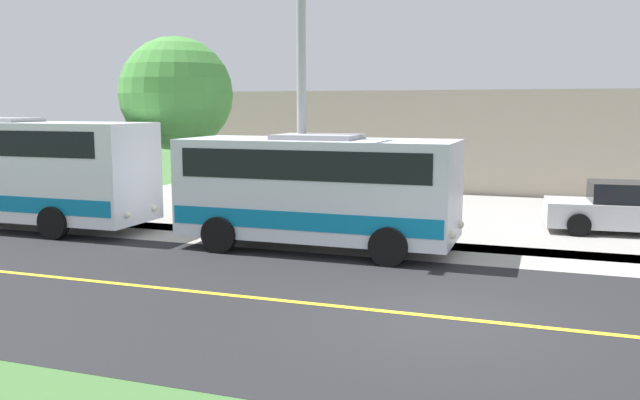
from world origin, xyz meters
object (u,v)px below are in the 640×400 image
Objects in this scene: street_light_pole at (300,86)px; tree_curbside at (176,95)px; shuttle_bus_front at (318,186)px; commercial_building at (476,137)px; parked_car_near at (629,209)px.

tree_curbside is (-2.53, -5.12, -0.14)m from street_light_pole.
commercial_building is (-16.83, 2.07, 0.53)m from shuttle_bus_front.
street_light_pole is at bearing -116.50° from shuttle_bus_front.
street_light_pole reaches higher than shuttle_bus_front.
street_light_pole is at bearing -9.15° from commercial_building.
parked_car_near is at bearing 119.11° from street_light_pole.
tree_curbside is (-2.83, -5.72, 2.35)m from shuttle_bus_front.
shuttle_bus_front is 9.11m from parked_car_near.
street_light_pole is 5.71m from tree_curbside.
commercial_building is at bearing 170.85° from street_light_pole.
parked_car_near is at bearing 122.59° from shuttle_bus_front.
street_light_pole is at bearing -60.89° from parked_car_near.
tree_curbside is at bearing -116.32° from street_light_pole.
tree_curbside is 16.12m from commercial_building.
tree_curbside is 0.25× the size of commercial_building.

